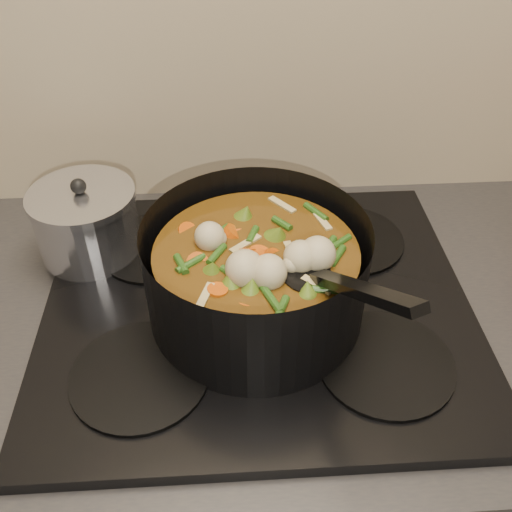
{
  "coord_description": "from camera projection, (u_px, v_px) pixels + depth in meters",
  "views": [
    {
      "loc": [
        -0.04,
        1.33,
        1.52
      ],
      "look_at": [
        -0.0,
        1.91,
        1.03
      ],
      "focal_mm": 40.0,
      "sensor_mm": 36.0,
      "label": 1
    }
  ],
  "objects": [
    {
      "name": "stockpot",
      "position": [
        256.0,
        276.0,
        0.78
      ],
      "size": [
        0.35,
        0.4,
        0.22
      ],
      "rotation": [
        0.0,
        0.0,
        0.19
      ],
      "color": "black",
      "rests_on": "stovetop"
    },
    {
      "name": "counter",
      "position": [
        257.0,
        467.0,
        1.15
      ],
      "size": [
        2.64,
        0.64,
        0.91
      ],
      "color": "brown",
      "rests_on": "ground"
    },
    {
      "name": "saucepan",
      "position": [
        87.0,
        222.0,
        0.89
      ],
      "size": [
        0.16,
        0.16,
        0.13
      ],
      "rotation": [
        0.0,
        0.0,
        -0.24
      ],
      "color": "silver",
      "rests_on": "stovetop"
    },
    {
      "name": "stovetop",
      "position": [
        258.0,
        304.0,
        0.85
      ],
      "size": [
        0.62,
        0.54,
        0.03
      ],
      "color": "black",
      "rests_on": "counter"
    }
  ]
}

